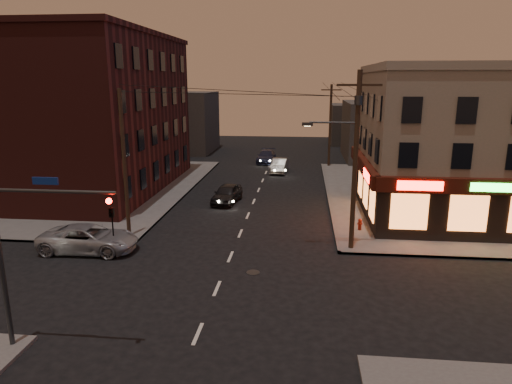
# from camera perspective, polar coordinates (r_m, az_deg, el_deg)

# --- Properties ---
(ground) EXTENTS (120.00, 120.00, 0.00)m
(ground) POSITION_cam_1_polar(r_m,az_deg,el_deg) (22.17, -4.90, -11.92)
(ground) COLOR black
(ground) RESTS_ON ground
(sidewalk_ne) EXTENTS (24.00, 28.00, 0.15)m
(sidewalk_ne) POSITION_cam_1_polar(r_m,az_deg,el_deg) (42.17, 25.32, -0.59)
(sidewalk_ne) COLOR #514F4C
(sidewalk_ne) RESTS_ON ground
(sidewalk_nw) EXTENTS (24.00, 28.00, 0.15)m
(sidewalk_nw) POSITION_cam_1_polar(r_m,az_deg,el_deg) (45.39, -23.05, 0.59)
(sidewalk_nw) COLOR #514F4C
(sidewalk_nw) RESTS_ON ground
(pizza_building) EXTENTS (15.85, 12.85, 10.50)m
(pizza_building) POSITION_cam_1_polar(r_m,az_deg,el_deg) (35.39, 25.91, 5.53)
(pizza_building) COLOR gray
(pizza_building) RESTS_ON sidewalk_ne
(brick_apartment) EXTENTS (12.00, 20.00, 13.00)m
(brick_apartment) POSITION_cam_1_polar(r_m,az_deg,el_deg) (42.86, -19.73, 9.08)
(brick_apartment) COLOR #461916
(brick_apartment) RESTS_ON sidewalk_nw
(bg_building_ne_a) EXTENTS (10.00, 12.00, 7.00)m
(bg_building_ne_a) POSITION_cam_1_polar(r_m,az_deg,el_deg) (58.78, 15.97, 7.34)
(bg_building_ne_a) COLOR #3F3D3A
(bg_building_ne_a) RESTS_ON ground
(bg_building_nw) EXTENTS (9.00, 10.00, 8.00)m
(bg_building_nw) POSITION_cam_1_polar(r_m,az_deg,el_deg) (64.11, -9.44, 8.63)
(bg_building_nw) COLOR #3F3D3A
(bg_building_nw) RESTS_ON ground
(bg_building_ne_b) EXTENTS (8.00, 8.00, 6.00)m
(bg_building_ne_b) POSITION_cam_1_polar(r_m,az_deg,el_deg) (72.34, 12.51, 8.27)
(bg_building_ne_b) COLOR #3F3D3A
(bg_building_ne_b) RESTS_ON ground
(utility_pole_main) EXTENTS (4.20, 0.44, 10.00)m
(utility_pole_main) POSITION_cam_1_polar(r_m,az_deg,el_deg) (25.82, 12.12, 4.95)
(utility_pole_main) COLOR #382619
(utility_pole_main) RESTS_ON sidewalk_ne
(utility_pole_far) EXTENTS (0.26, 0.26, 9.00)m
(utility_pole_far) POSITION_cam_1_polar(r_m,az_deg,el_deg) (51.90, 9.24, 8.18)
(utility_pole_far) COLOR #382619
(utility_pole_far) RESTS_ON sidewalk_ne
(utility_pole_west) EXTENTS (0.24, 0.24, 9.00)m
(utility_pole_west) POSITION_cam_1_polar(r_m,az_deg,el_deg) (28.63, -16.12, 3.31)
(utility_pole_west) COLOR #382619
(utility_pole_west) RESTS_ON sidewalk_nw
(traffic_signal) EXTENTS (4.49, 0.32, 6.47)m
(traffic_signal) POSITION_cam_1_polar(r_m,az_deg,el_deg) (17.76, -26.83, -5.62)
(traffic_signal) COLOR #333538
(traffic_signal) RESTS_ON ground
(suv_cross) EXTENTS (5.57, 2.63, 1.54)m
(suv_cross) POSITION_cam_1_polar(r_m,az_deg,el_deg) (27.95, -20.17, -5.49)
(suv_cross) COLOR #94979C
(suv_cross) RESTS_ON ground
(sedan_near) EXTENTS (2.29, 4.53, 1.48)m
(sedan_near) POSITION_cam_1_polar(r_m,az_deg,el_deg) (36.65, -3.66, -0.20)
(sedan_near) COLOR black
(sedan_near) RESTS_ON ground
(sedan_mid) EXTENTS (1.91, 4.54, 1.46)m
(sedan_mid) POSITION_cam_1_polar(r_m,az_deg,el_deg) (48.75, 2.93, 3.32)
(sedan_mid) COLOR slate
(sedan_mid) RESTS_ON ground
(sedan_far) EXTENTS (2.17, 5.04, 1.45)m
(sedan_far) POSITION_cam_1_polar(r_m,az_deg,el_deg) (54.53, 1.29, 4.46)
(sedan_far) COLOR #1C2139
(sedan_far) RESTS_ON ground
(fire_hydrant) EXTENTS (0.34, 0.34, 0.76)m
(fire_hydrant) POSITION_cam_1_polar(r_m,az_deg,el_deg) (30.32, 12.86, -3.88)
(fire_hydrant) COLOR maroon
(fire_hydrant) RESTS_ON sidewalk_ne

